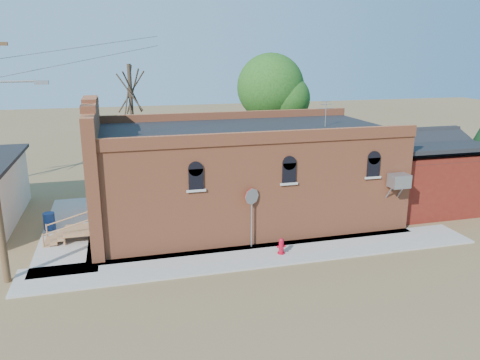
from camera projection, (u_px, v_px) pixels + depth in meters
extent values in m
plane|color=brown|center=(232.00, 270.00, 18.09)|extent=(120.00, 120.00, 0.00)
cube|color=#9E9991|center=(262.00, 255.00, 19.29)|extent=(19.00, 2.20, 0.08)
cube|color=#9E9991|center=(72.00, 230.00, 22.10)|extent=(2.60, 10.00, 0.08)
cube|color=#B65B37|center=(244.00, 176.00, 23.12)|extent=(14.00, 7.00, 4.50)
cube|color=black|center=(244.00, 129.00, 22.52)|extent=(13.80, 6.80, 0.12)
cube|color=#B65B37|center=(96.00, 172.00, 21.21)|extent=(0.50, 7.40, 5.80)
cube|color=navy|center=(85.00, 154.00, 19.73)|extent=(0.08, 1.10, 1.56)
cube|color=gray|center=(399.00, 181.00, 20.87)|extent=(0.85, 0.65, 0.60)
cube|color=#5C150F|center=(411.00, 176.00, 25.66)|extent=(5.00, 6.00, 3.20)
cylinder|color=gray|center=(9.00, 81.00, 15.50)|extent=(1.80, 0.08, 0.08)
cube|color=gray|center=(42.00, 82.00, 15.76)|extent=(0.45, 0.22, 0.14)
cylinder|color=#422F25|center=(133.00, 127.00, 28.48)|extent=(0.24, 0.24, 7.50)
cylinder|color=#422F25|center=(270.00, 130.00, 31.34)|extent=(0.28, 0.28, 6.30)
sphere|color=#1B4614|center=(271.00, 87.00, 30.61)|extent=(4.40, 4.40, 4.40)
cylinder|color=#A7091E|center=(281.00, 253.00, 19.36)|extent=(0.33, 0.33, 0.06)
cylinder|color=#A7091E|center=(281.00, 247.00, 19.29)|extent=(0.23, 0.23, 0.51)
sphere|color=#A7091E|center=(281.00, 241.00, 19.22)|extent=(0.20, 0.20, 0.20)
cylinder|color=#A7091E|center=(282.00, 248.00, 19.16)|extent=(0.11, 0.12, 0.09)
cylinder|color=#A7091E|center=(278.00, 247.00, 19.25)|extent=(0.12, 0.11, 0.09)
cylinder|color=#A7091E|center=(284.00, 246.00, 19.32)|extent=(0.12, 0.11, 0.09)
cylinder|color=gray|center=(252.00, 221.00, 19.76)|extent=(0.06, 0.06, 2.36)
cylinder|color=gray|center=(252.00, 197.00, 19.46)|extent=(0.67, 0.31, 0.71)
cylinder|color=#A80912|center=(252.00, 196.00, 19.50)|extent=(0.67, 0.31, 0.71)
cylinder|color=navy|center=(49.00, 221.00, 21.93)|extent=(0.57, 0.57, 0.81)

